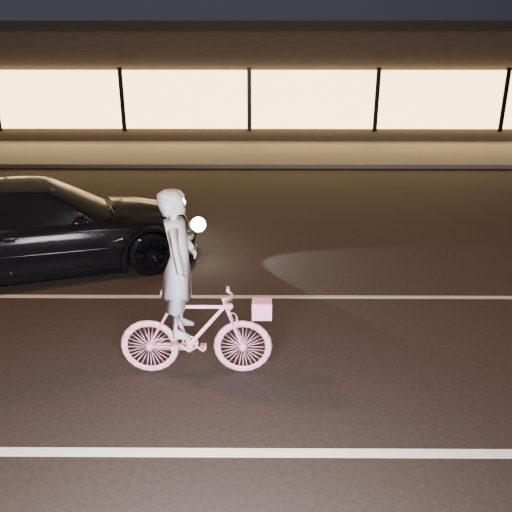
{
  "coord_description": "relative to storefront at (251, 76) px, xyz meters",
  "views": [
    {
      "loc": [
        0.36,
        -5.93,
        3.77
      ],
      "look_at": [
        0.32,
        0.6,
        1.22
      ],
      "focal_mm": 40.0,
      "sensor_mm": 36.0,
      "label": 1
    }
  ],
  "objects": [
    {
      "name": "ground",
      "position": [
        0.0,
        -18.97,
        -2.15
      ],
      "size": [
        90.0,
        90.0,
        0.0
      ],
      "primitive_type": "plane",
      "color": "black",
      "rests_on": "ground"
    },
    {
      "name": "lane_stripe_near",
      "position": [
        0.0,
        -20.47,
        -2.14
      ],
      "size": [
        60.0,
        0.12,
        0.01
      ],
      "primitive_type": "cube",
      "color": "silver",
      "rests_on": "ground"
    },
    {
      "name": "lane_stripe_far",
      "position": [
        0.0,
        -16.97,
        -2.14
      ],
      "size": [
        60.0,
        0.1,
        0.01
      ],
      "primitive_type": "cube",
      "color": "gray",
      "rests_on": "ground"
    },
    {
      "name": "sidewalk",
      "position": [
        0.0,
        -5.97,
        -2.09
      ],
      "size": [
        30.0,
        4.0,
        0.12
      ],
      "primitive_type": "cube",
      "color": "#383533",
      "rests_on": "ground"
    },
    {
      "name": "storefront",
      "position": [
        0.0,
        0.0,
        0.0
      ],
      "size": [
        25.4,
        8.42,
        4.2
      ],
      "color": "black",
      "rests_on": "ground"
    },
    {
      "name": "cyclist",
      "position": [
        -0.42,
        -19.05,
        -1.35
      ],
      "size": [
        1.79,
        0.62,
        2.25
      ],
      "rotation": [
        0.0,
        0.0,
        1.57
      ],
      "color": "#F93293",
      "rests_on": "ground"
    },
    {
      "name": "sedan",
      "position": [
        -3.32,
        -15.81,
        -1.38
      ],
      "size": [
        5.73,
        3.93,
        1.54
      ],
      "rotation": [
        0.0,
        0.0,
        1.94
      ],
      "color": "black",
      "rests_on": "ground"
    }
  ]
}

